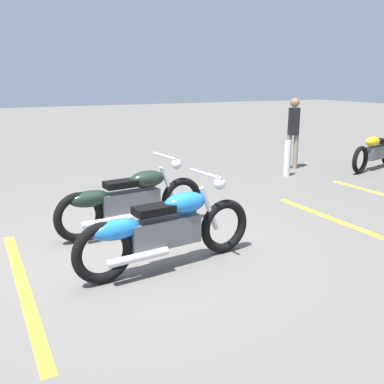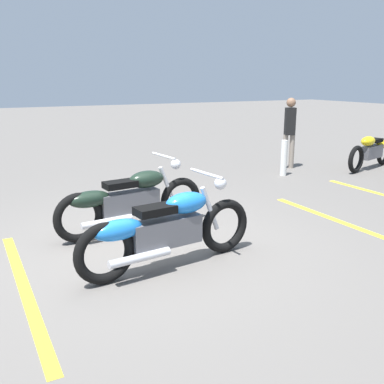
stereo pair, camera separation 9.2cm
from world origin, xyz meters
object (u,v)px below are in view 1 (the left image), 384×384
Objects in this scene: bystander_near_row at (293,130)px; bollard_post at (287,158)px; motorcycle_dark_foreground at (130,200)px; motorcycle_row_center at (377,151)px; motorcycle_bright_foreground at (164,229)px.

bystander_near_row is 1.03m from bollard_post.
motorcycle_dark_foreground reaches higher than bollard_post.
bystander_near_row is at bearing 44.24° from bollard_post.
motorcycle_row_center is at bearing -7.52° from bollard_post.
bystander_near_row reaches higher than motorcycle_bright_foreground.
bystander_near_row reaches higher than bollard_post.
motorcycle_row_center is 2.40m from bollard_post.
bystander_near_row reaches higher than motorcycle_dark_foreground.
motorcycle_bright_foreground is at bearing 7.16° from motorcycle_row_center.
motorcycle_dark_foreground is (0.04, 1.32, 0.00)m from motorcycle_bright_foreground.
bollard_post is (-0.63, -0.61, -0.53)m from bystander_near_row.
bollard_post is (4.28, 3.24, -0.07)m from motorcycle_bright_foreground.
motorcycle_dark_foreground is 2.85× the size of bollard_post.
bollard_post is at bearing -24.09° from motorcycle_row_center.
motorcycle_bright_foreground is 6.26m from bystander_near_row.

